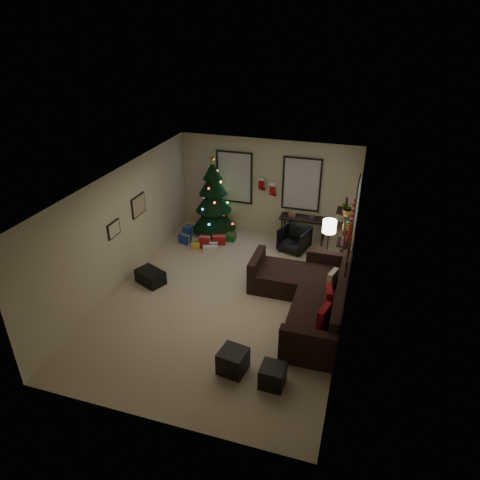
{
  "coord_description": "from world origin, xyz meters",
  "views": [
    {
      "loc": [
        2.63,
        -7.58,
        5.62
      ],
      "look_at": [
        0.1,
        0.6,
        1.15
      ],
      "focal_mm": 32.49,
      "sensor_mm": 36.0,
      "label": 1
    }
  ],
  "objects_px": {
    "sofa": "(309,297)",
    "desk_chair": "(294,239)",
    "desk": "(303,220)",
    "bookshelf": "(345,238)",
    "christmas_tree": "(214,201)"
  },
  "relations": [
    {
      "from": "bookshelf",
      "to": "desk",
      "type": "bearing_deg",
      "value": 132.55
    },
    {
      "from": "christmas_tree",
      "to": "desk_chair",
      "type": "bearing_deg",
      "value": -10.42
    },
    {
      "from": "desk_chair",
      "to": "bookshelf",
      "type": "xyz_separation_m",
      "value": [
        1.31,
        -0.65,
        0.54
      ]
    },
    {
      "from": "christmas_tree",
      "to": "sofa",
      "type": "height_order",
      "value": "christmas_tree"
    },
    {
      "from": "desk_chair",
      "to": "desk",
      "type": "bearing_deg",
      "value": 96.07
    },
    {
      "from": "sofa",
      "to": "desk_chair",
      "type": "xyz_separation_m",
      "value": [
        -0.8,
        2.49,
        0.02
      ]
    },
    {
      "from": "desk",
      "to": "desk_chair",
      "type": "bearing_deg",
      "value": -99.94
    },
    {
      "from": "desk",
      "to": "sofa",
      "type": "bearing_deg",
      "value": -77.64
    },
    {
      "from": "desk_chair",
      "to": "bookshelf",
      "type": "distance_m",
      "value": 1.56
    },
    {
      "from": "desk",
      "to": "christmas_tree",
      "type": "bearing_deg",
      "value": -175.4
    },
    {
      "from": "desk_chair",
      "to": "bookshelf",
      "type": "height_order",
      "value": "bookshelf"
    },
    {
      "from": "bookshelf",
      "to": "sofa",
      "type": "bearing_deg",
      "value": -105.32
    },
    {
      "from": "desk",
      "to": "desk_chair",
      "type": "xyz_separation_m",
      "value": [
        -0.11,
        -0.65,
        -0.27
      ]
    },
    {
      "from": "desk",
      "to": "desk_chair",
      "type": "height_order",
      "value": "desk"
    },
    {
      "from": "christmas_tree",
      "to": "desk",
      "type": "xyz_separation_m",
      "value": [
        2.54,
        0.2,
        -0.34
      ]
    }
  ]
}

